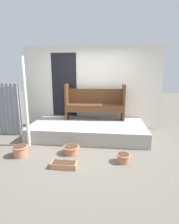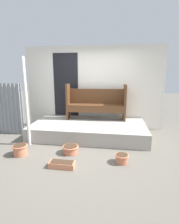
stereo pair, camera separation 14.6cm
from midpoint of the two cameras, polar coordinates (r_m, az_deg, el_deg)
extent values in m
plane|color=#666056|center=(4.38, -0.93, -11.37)|extent=(24.00, 24.00, 0.00)
cube|color=#A8A399|center=(5.06, 0.59, -5.68)|extent=(3.19, 1.62, 0.38)
cube|color=white|center=(5.65, 1.81, 7.82)|extent=(4.39, 0.06, 2.60)
cube|color=black|center=(5.78, -7.00, 8.69)|extent=(0.80, 0.02, 2.00)
cylinder|color=gray|center=(5.68, -26.33, 0.86)|extent=(0.04, 0.04, 1.50)
cylinder|color=gray|center=(5.61, -25.30, 0.83)|extent=(0.04, 0.04, 1.50)
cylinder|color=gray|center=(5.54, -24.24, 0.79)|extent=(0.04, 0.04, 1.50)
cylinder|color=gray|center=(5.48, -23.16, 0.76)|extent=(0.04, 0.04, 1.50)
cylinder|color=gray|center=(5.41, -22.05, 0.73)|extent=(0.04, 0.04, 1.50)
cylinder|color=gray|center=(5.35, -20.92, 0.69)|extent=(0.04, 0.04, 1.50)
cylinder|color=silver|center=(4.45, -19.03, 2.83)|extent=(0.08, 0.08, 2.16)
cube|color=#54331C|center=(5.41, -6.25, 3.39)|extent=(0.08, 0.40, 1.07)
cube|color=#54331C|center=(5.33, 12.17, 3.02)|extent=(0.08, 0.40, 1.07)
cube|color=#54331C|center=(5.32, 2.88, 2.23)|extent=(1.68, 0.48, 0.04)
cube|color=#54331C|center=(5.16, 2.76, 0.71)|extent=(1.66, 0.11, 0.17)
cube|color=#54331C|center=(5.46, 3.01, 5.16)|extent=(1.66, 0.12, 0.46)
cylinder|color=#C67251|center=(4.22, -20.74, -11.55)|extent=(0.30, 0.30, 0.23)
torus|color=#C67251|center=(4.18, -20.85, -10.27)|extent=(0.34, 0.34, 0.02)
cylinder|color=#422D1E|center=(4.18, -20.87, -10.07)|extent=(0.27, 0.27, 0.01)
cylinder|color=#C67251|center=(4.07, -5.17, -12.13)|extent=(0.33, 0.33, 0.17)
torus|color=#C67251|center=(4.04, -5.20, -11.19)|extent=(0.37, 0.37, 0.02)
cylinder|color=#422D1E|center=(4.03, -5.20, -10.99)|extent=(0.30, 0.30, 0.01)
cylinder|color=#C67251|center=(3.74, 11.69, -14.72)|extent=(0.25, 0.25, 0.17)
torus|color=#C67251|center=(3.70, 11.75, -13.69)|extent=(0.29, 0.29, 0.02)
cylinder|color=#422D1E|center=(3.69, 11.76, -13.47)|extent=(0.23, 0.23, 0.01)
cube|color=tan|center=(3.56, -7.72, -16.65)|extent=(0.49, 0.20, 0.11)
cube|color=#422D1E|center=(3.53, -7.75, -15.80)|extent=(0.43, 0.17, 0.01)
camera|label=1|loc=(0.07, -89.04, 0.22)|focal=28.00mm
camera|label=2|loc=(0.07, 90.96, -0.22)|focal=28.00mm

